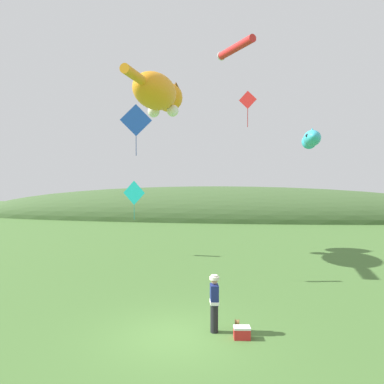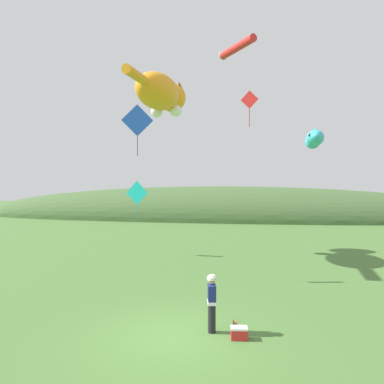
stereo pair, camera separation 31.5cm
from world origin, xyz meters
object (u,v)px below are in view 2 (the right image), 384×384
Objects in this scene: kite_fish_windsock at (315,139)px; kite_giant_cat at (161,94)px; kite_diamond_teal at (137,193)px; picnic_cooler at (239,333)px; kite_tube_streamer at (237,48)px; kite_diamond_red at (250,100)px; festival_attendant at (212,302)px; kite_diamond_blue at (137,121)px; kite_spool at (235,323)px.

kite_giant_cat is at bearing 178.08° from kite_fish_windsock.
picnic_cooler is at bearing -60.59° from kite_diamond_teal.
kite_diamond_red is at bearing 66.86° from kite_tube_streamer.
kite_diamond_teal is (-1.47, -0.26, -6.03)m from kite_giant_cat.
kite_diamond_teal is at bearing 119.41° from picnic_cooler.
kite_diamond_red is (1.22, 7.62, 7.64)m from festival_attendant.
kite_fish_windsock is 1.44× the size of kite_diamond_blue.
kite_diamond_blue is (-4.57, -0.45, -3.29)m from kite_tube_streamer.
kite_diamond_blue reaches higher than festival_attendant.
kite_fish_windsock is at bearing 65.46° from festival_attendant.
kite_giant_cat is 2.36× the size of kite_fish_windsock.
kite_diamond_blue is at bearing 128.32° from picnic_cooler.
kite_fish_windsock is 10.31m from kite_diamond_blue.
kite_spool is at bearing -94.23° from kite_diamond_red.
picnic_cooler is 13.76m from kite_fish_windsock.
kite_diamond_teal is at bearing 106.58° from kite_diamond_blue.
kite_spool is at bearing 36.82° from festival_attendant.
kite_diamond_red is (-3.73, -3.24, 1.62)m from kite_fish_windsock.
kite_diamond_teal is (-5.51, 10.90, 2.86)m from festival_attendant.
kite_giant_cat reaches higher than kite_diamond_red.
kite_fish_windsock is at bearing 47.14° from kite_tube_streamer.
picnic_cooler is 0.29× the size of kite_diamond_red.
kite_spool is at bearing -48.05° from kite_diamond_blue.
kite_fish_windsock is 1.40× the size of kite_tube_streamer.
festival_attendant is at bearing -143.18° from kite_spool.
kite_diamond_red is (0.39, 7.98, 8.42)m from picnic_cooler.
kite_tube_streamer is at bearing -37.73° from kite_diamond_teal.
kite_fish_windsock reaches higher than festival_attendant.
kite_diamond_teal is (-6.21, 10.38, 3.69)m from kite_spool.
picnic_cooler is at bearing -110.15° from kite_fish_windsock.
festival_attendant is 13.37m from kite_fish_windsock.
kite_diamond_red reaches higher than kite_diamond_blue.
festival_attendant is at bearing -95.60° from kite_tube_streamer.
kite_diamond_teal is at bearing 116.83° from festival_attendant.
kite_spool is 15.17m from kite_giant_cat.
kite_spool is 11.07m from kite_diamond_red.
picnic_cooler is 15.81m from kite_giant_cat.
kite_giant_cat is 9.44m from kite_fish_windsock.
kite_diamond_teal is at bearing -169.96° from kite_giant_cat.
kite_diamond_blue is 1.32× the size of kite_diamond_red.
picnic_cooler is 0.06× the size of kite_giant_cat.
kite_spool is 0.46× the size of picnic_cooler.
kite_fish_windsock is (9.00, -0.30, -2.86)m from kite_giant_cat.
kite_tube_streamer is 2.63m from kite_diamond_red.
kite_tube_streamer is 5.65m from kite_diamond_blue.
kite_diamond_red is at bearing 87.23° from picnic_cooler.
kite_diamond_red reaches higher than kite_diamond_teal.
festival_attendant is 1.21m from kite_spool.
festival_attendant is 0.74× the size of kite_diamond_blue.
kite_diamond_blue is (-4.67, 5.20, 7.29)m from kite_spool.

